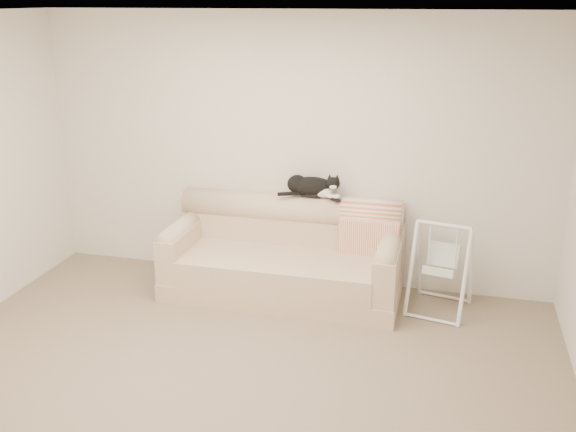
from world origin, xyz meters
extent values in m
plane|color=#72624A|center=(0.00, 0.00, 0.00)|extent=(5.00, 5.00, 0.00)
cube|color=silver|center=(0.00, 2.00, 1.30)|extent=(5.00, 0.04, 2.60)
cube|color=silver|center=(0.00, -2.00, 1.30)|extent=(5.00, 0.04, 2.60)
cube|color=white|center=(0.00, 0.00, 2.59)|extent=(5.00, 4.00, 0.02)
cube|color=#C5AC97|center=(0.01, 1.53, 0.09)|extent=(2.20, 0.90, 0.18)
cube|color=#C5AC97|center=(0.01, 1.42, 0.30)|extent=(1.80, 0.68, 0.24)
cube|color=#C5AC97|center=(0.01, 1.87, 0.43)|extent=(2.20, 0.22, 0.50)
cylinder|color=#C5AC97|center=(0.01, 1.87, 0.76)|extent=(2.16, 0.28, 0.28)
cube|color=#C5AC97|center=(-0.98, 1.53, 0.39)|extent=(0.20, 0.88, 0.42)
cylinder|color=#C5AC97|center=(-0.98, 1.53, 0.60)|extent=(0.18, 0.84, 0.18)
cube|color=#C5AC97|center=(1.00, 1.53, 0.39)|extent=(0.20, 0.88, 0.42)
cylinder|color=#C5AC97|center=(1.00, 1.53, 0.60)|extent=(0.18, 0.84, 0.18)
cube|color=black|center=(0.21, 1.86, 0.91)|extent=(0.18, 0.06, 0.02)
cube|color=gray|center=(0.21, 1.86, 0.92)|extent=(0.10, 0.04, 0.01)
cube|color=black|center=(0.43, 1.84, 0.91)|extent=(0.15, 0.16, 0.02)
ellipsoid|color=black|center=(0.22, 1.87, 1.01)|extent=(0.43, 0.23, 0.18)
ellipsoid|color=black|center=(0.07, 1.87, 1.02)|extent=(0.21, 0.19, 0.18)
ellipsoid|color=white|center=(0.33, 1.84, 0.97)|extent=(0.17, 0.12, 0.12)
ellipsoid|color=black|center=(0.42, 1.84, 1.05)|extent=(0.14, 0.14, 0.12)
ellipsoid|color=white|center=(0.43, 1.79, 1.03)|extent=(0.07, 0.06, 0.05)
sphere|color=#BF7272|center=(0.43, 1.77, 1.03)|extent=(0.01, 0.01, 0.01)
cone|color=black|center=(0.38, 1.85, 1.11)|extent=(0.07, 0.07, 0.06)
cone|color=black|center=(0.45, 1.86, 1.11)|extent=(0.06, 0.07, 0.06)
sphere|color=olive|center=(0.40, 1.79, 1.06)|extent=(0.02, 0.02, 0.02)
sphere|color=olive|center=(0.45, 1.80, 1.06)|extent=(0.02, 0.02, 0.02)
ellipsoid|color=white|center=(0.40, 1.81, 0.94)|extent=(0.08, 0.10, 0.04)
ellipsoid|color=white|center=(0.46, 1.81, 0.94)|extent=(0.08, 0.10, 0.04)
cylinder|color=black|center=(0.01, 1.79, 0.94)|extent=(0.22, 0.13, 0.04)
cylinder|color=orange|center=(0.79, 1.87, 0.76)|extent=(0.56, 0.33, 0.33)
cube|color=orange|center=(0.79, 1.70, 0.56)|extent=(0.56, 0.09, 0.42)
cylinder|color=white|center=(1.20, 1.52, 0.41)|extent=(0.09, 0.29, 0.83)
cylinder|color=white|center=(1.25, 1.77, 0.41)|extent=(0.09, 0.29, 0.83)
cylinder|color=white|center=(1.66, 1.43, 0.41)|extent=(0.09, 0.29, 0.83)
cylinder|color=white|center=(1.71, 1.68, 0.41)|extent=(0.09, 0.29, 0.83)
cylinder|color=white|center=(1.46, 1.60, 0.82)|extent=(0.47, 0.13, 0.04)
cylinder|color=white|center=(1.41, 1.35, 0.02)|extent=(0.47, 0.12, 0.03)
cylinder|color=white|center=(1.51, 1.85, 0.02)|extent=(0.47, 0.12, 0.03)
cube|color=white|center=(1.45, 1.57, 0.38)|extent=(0.32, 0.29, 0.16)
cube|color=white|center=(1.47, 1.68, 0.51)|extent=(0.29, 0.17, 0.22)
cylinder|color=white|center=(1.34, 1.62, 0.62)|extent=(0.01, 0.01, 0.39)
cylinder|color=white|center=(1.57, 1.58, 0.62)|extent=(0.01, 0.01, 0.39)
camera|label=1|loc=(1.44, -3.83, 2.70)|focal=40.00mm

